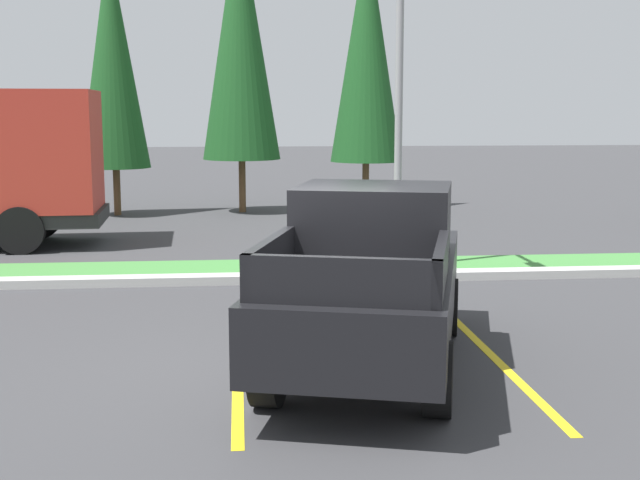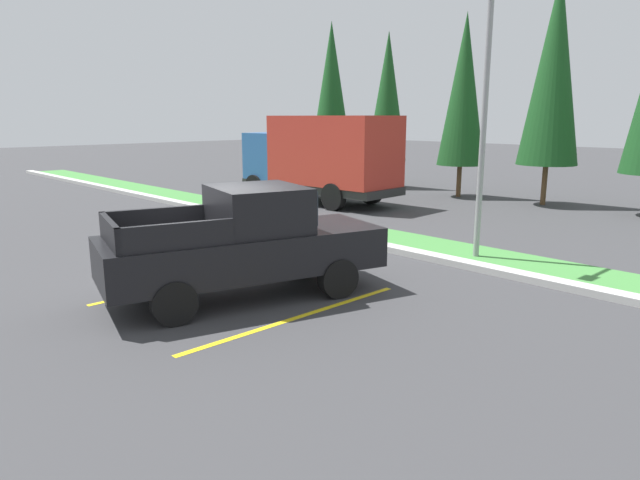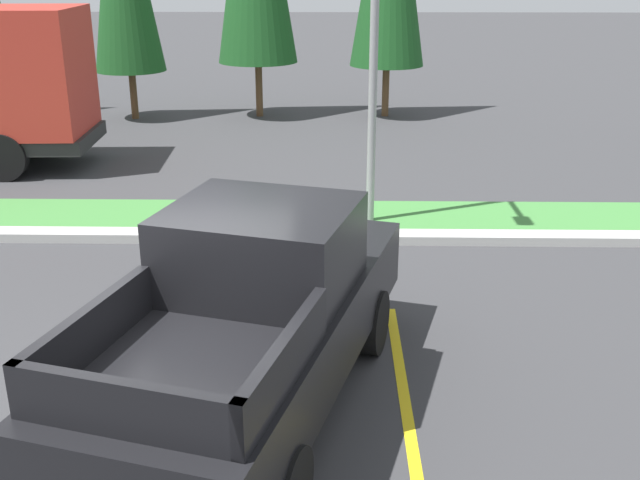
% 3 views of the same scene
% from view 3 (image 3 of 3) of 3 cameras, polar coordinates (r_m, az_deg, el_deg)
% --- Properties ---
extents(ground_plane, '(120.00, 120.00, 0.00)m').
position_cam_3_polar(ground_plane, '(8.07, -11.30, -12.59)').
color(ground_plane, '#38383A').
extents(parking_line_near, '(0.12, 4.80, 0.01)m').
position_cam_3_polar(parking_line_near, '(8.28, -15.86, -12.08)').
color(parking_line_near, yellow).
rests_on(parking_line_near, ground).
extents(parking_line_far, '(0.12, 4.80, 0.01)m').
position_cam_3_polar(parking_line_far, '(7.98, 6.54, -12.70)').
color(parking_line_far, yellow).
rests_on(parking_line_far, ground).
extents(curb_strip, '(56.00, 0.40, 0.15)m').
position_cam_3_polar(curb_strip, '(12.47, -6.66, 0.30)').
color(curb_strip, '#B2B2AD').
rests_on(curb_strip, ground).
extents(grass_median, '(56.00, 1.80, 0.06)m').
position_cam_3_polar(grass_median, '(13.51, -6.06, 1.74)').
color(grass_median, '#42843D').
rests_on(grass_median, ground).
extents(pickup_truck_main, '(3.23, 5.54, 2.10)m').
position_cam_3_polar(pickup_truck_main, '(7.51, -4.98, -5.78)').
color(pickup_truck_main, black).
rests_on(pickup_truck_main, ground).
extents(street_light, '(0.24, 1.49, 6.10)m').
position_cam_3_polar(street_light, '(12.35, 4.19, 16.91)').
color(street_light, gray).
rests_on(street_light, ground).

